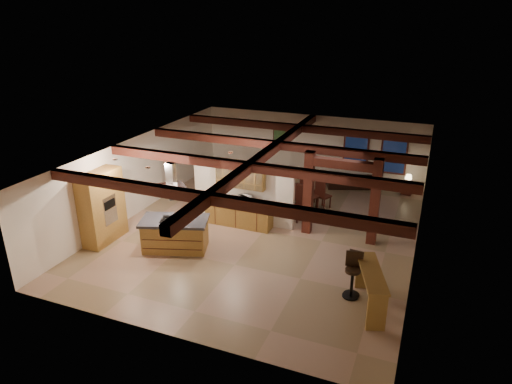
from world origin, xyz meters
TOP-DOWN VIEW (x-y plane):
  - ground at (0.00, 0.00)m, footprint 12.00×12.00m
  - room_walls at (0.00, 0.00)m, footprint 12.00×12.00m
  - ceiling_beams at (0.00, 0.00)m, footprint 10.00×12.00m
  - timber_posts at (2.50, 0.50)m, footprint 2.50×0.30m
  - partition_wall at (-1.00, 0.50)m, footprint 3.80×0.18m
  - pantry_cabinet at (-4.67, -2.60)m, footprint 0.67×1.60m
  - back_counter at (-1.00, 0.11)m, footprint 2.50×0.66m
  - upper_display_cabinet at (-1.00, 0.31)m, footprint 1.80×0.36m
  - range_hood at (-2.18, -2.25)m, footprint 1.10×1.10m
  - back_windows at (2.80, 5.93)m, footprint 2.70×0.07m
  - framed_art at (-1.50, 5.94)m, footprint 0.65×0.05m
  - recessed_cans at (-2.53, -1.93)m, footprint 3.16×2.46m
  - kitchen_island at (-2.18, -2.25)m, footprint 2.35×1.73m
  - dining_table at (0.40, 2.32)m, footprint 1.94×1.52m
  - sofa at (2.05, 5.45)m, footprint 2.38×1.58m
  - microwave at (-0.74, 0.11)m, footprint 0.52×0.45m
  - bar_counter at (4.09, -3.12)m, footprint 1.12×2.09m
  - side_table at (4.33, 5.47)m, footprint 0.48×0.48m
  - table_lamp at (4.33, 5.47)m, footprint 0.29×0.29m
  - bar_stool_a at (3.56, -2.78)m, footprint 0.46×0.48m
  - bar_stool_b at (3.58, -2.72)m, footprint 0.44×0.45m
  - dining_chairs at (0.40, 2.32)m, footprint 2.68×2.68m

SIDE VIEW (x-z plane):
  - ground at x=0.00m, z-range 0.00..0.00m
  - side_table at x=4.33m, z-range 0.00..0.52m
  - dining_table at x=0.40m, z-range 0.00..0.60m
  - sofa at x=2.05m, z-range 0.00..0.65m
  - back_counter at x=-1.00m, z-range 0.01..0.95m
  - kitchen_island at x=-2.18m, z-range 0.00..1.05m
  - bar_stool_b at x=3.58m, z-range 0.01..1.28m
  - bar_stool_a at x=3.56m, z-range 0.01..1.29m
  - dining_chairs at x=0.40m, z-range 0.01..1.34m
  - bar_counter at x=4.09m, z-range 0.19..1.25m
  - table_lamp at x=4.33m, z-range 0.59..0.92m
  - microwave at x=-0.74m, z-range 0.94..1.18m
  - partition_wall at x=-1.00m, z-range 0.00..2.20m
  - pantry_cabinet at x=-4.67m, z-range 0.00..2.40m
  - back_windows at x=2.80m, z-range 0.65..2.35m
  - framed_art at x=-1.50m, z-range 1.27..2.12m
  - timber_posts at x=2.50m, z-range 0.31..3.21m
  - room_walls at x=0.00m, z-range -4.22..7.78m
  - range_hood at x=-2.18m, z-range 1.08..2.48m
  - upper_display_cabinet at x=-1.00m, z-range 1.37..2.33m
  - ceiling_beams at x=0.00m, z-range 2.62..2.90m
  - recessed_cans at x=-2.53m, z-range 2.85..2.89m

